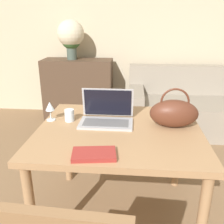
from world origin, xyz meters
TOP-DOWN VIEW (x-y plane):
  - wall_back at (0.00, 3.14)m, footprint 10.00×0.06m
  - dining_table at (0.05, 0.84)m, footprint 1.11×0.95m
  - couch at (1.05, 2.58)m, footprint 1.95×0.89m
  - sideboard at (-0.67, 2.82)m, footprint 1.00×0.40m
  - laptop at (-0.04, 0.97)m, footprint 0.38×0.25m
  - drinking_glass at (-0.32, 0.95)m, footprint 0.07×0.07m
  - wine_glass at (-0.46, 0.95)m, footprint 0.07×0.07m
  - handbag at (0.42, 0.91)m, footprint 0.33×0.17m
  - flower_vase at (-0.74, 2.82)m, footprint 0.37×0.37m
  - book at (-0.06, 0.47)m, footprint 0.25×0.17m

SIDE VIEW (x-z plane):
  - couch at x=1.05m, z-range -0.13..0.69m
  - sideboard at x=-0.67m, z-range 0.00..0.89m
  - dining_table at x=0.05m, z-range 0.28..1.01m
  - book at x=-0.06m, z-range 0.73..0.75m
  - drinking_glass at x=-0.32m, z-range 0.73..0.82m
  - laptop at x=-0.04m, z-range 0.68..0.91m
  - wine_glass at x=-0.46m, z-range 0.76..0.90m
  - handbag at x=0.42m, z-range 0.69..0.97m
  - flower_vase at x=-0.74m, z-range 0.94..1.48m
  - wall_back at x=0.00m, z-range 0.00..2.70m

